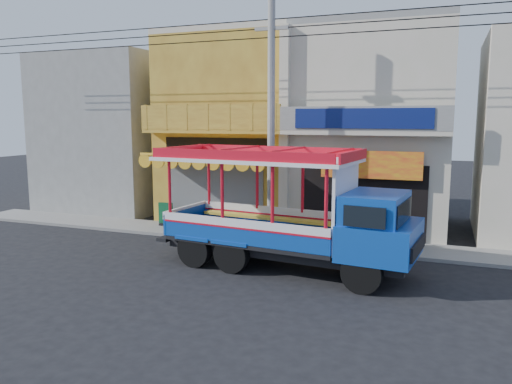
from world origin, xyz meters
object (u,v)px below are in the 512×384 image
(utility_pole, at_px, (275,104))
(songthaew_truck, at_px, (303,214))
(potted_plant_a, at_px, (338,229))
(potted_plant_b, at_px, (379,232))
(green_sign, at_px, (166,216))
(potted_plant_c, at_px, (400,234))

(utility_pole, relative_size, songthaew_truck, 3.47)
(potted_plant_a, bearing_deg, potted_plant_b, -39.91)
(green_sign, bearing_deg, potted_plant_a, -3.60)
(songthaew_truck, relative_size, green_sign, 8.38)
(green_sign, bearing_deg, songthaew_truck, -28.50)
(utility_pole, relative_size, potted_plant_b, 25.17)
(green_sign, distance_m, potted_plant_b, 8.81)
(songthaew_truck, bearing_deg, utility_pole, 123.27)
(potted_plant_a, bearing_deg, utility_pole, 159.78)
(potted_plant_c, bearing_deg, green_sign, -52.78)
(potted_plant_b, bearing_deg, green_sign, 34.30)
(potted_plant_b, bearing_deg, utility_pole, 44.86)
(utility_pole, height_order, songthaew_truck, utility_pole)
(songthaew_truck, xyz_separation_m, green_sign, (-6.93, 3.76, -1.24))
(potted_plant_a, bearing_deg, potted_plant_c, -27.78)
(utility_pole, xyz_separation_m, potted_plant_b, (3.66, 0.43, -4.36))
(songthaew_truck, distance_m, green_sign, 7.99)
(songthaew_truck, relative_size, potted_plant_a, 7.81)
(potted_plant_b, bearing_deg, songthaew_truck, 97.76)
(songthaew_truck, distance_m, potted_plant_b, 3.83)
(songthaew_truck, bearing_deg, potted_plant_b, 59.58)
(green_sign, distance_m, potted_plant_c, 9.44)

